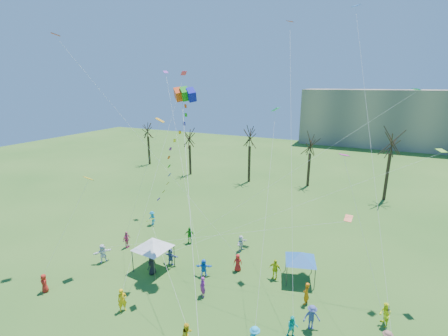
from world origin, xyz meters
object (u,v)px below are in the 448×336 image
at_px(big_box_kite, 176,156).
at_px(canopy_tent_white, 153,243).
at_px(canopy_tent_blue, 301,256).
at_px(distant_building, 422,120).

bearing_deg(big_box_kite, canopy_tent_white, -154.05).
height_order(canopy_tent_white, canopy_tent_blue, canopy_tent_white).
relative_size(big_box_kite, canopy_tent_white, 4.62).
xyz_separation_m(distant_building, big_box_kite, (-26.30, -74.27, 3.17)).
distance_m(distant_building, canopy_tent_blue, 73.17).
bearing_deg(distant_building, canopy_tent_white, -110.70).
distance_m(distant_building, big_box_kite, 78.85).
xyz_separation_m(canopy_tent_white, canopy_tent_blue, (12.49, 4.11, -0.33)).
bearing_deg(canopy_tent_white, distant_building, 69.30).
bearing_deg(big_box_kite, distant_building, 70.50).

